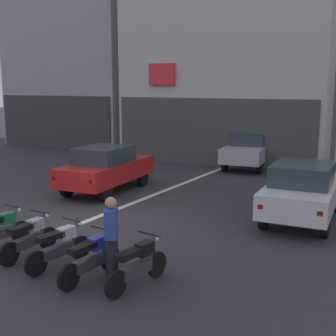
% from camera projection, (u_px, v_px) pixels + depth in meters
% --- Properties ---
extents(ground_plane, '(120.00, 120.00, 0.00)m').
position_uv_depth(ground_plane, '(80.00, 224.00, 12.14)').
color(ground_plane, '#333338').
extents(lane_centre_line, '(0.20, 18.00, 0.01)m').
position_uv_depth(lane_centre_line, '(184.00, 183.00, 17.23)').
color(lane_centre_line, silver).
rests_on(lane_centre_line, ground).
extents(building_corner_left, '(8.93, 7.24, 10.80)m').
position_uv_depth(building_corner_left, '(91.00, 61.00, 28.99)').
color(building_corner_left, '#9E9EA3').
rests_on(building_corner_left, ground).
extents(car_red_crossing_near, '(2.18, 4.26, 1.64)m').
position_uv_depth(car_red_crossing_near, '(106.00, 167.00, 15.77)').
color(car_red_crossing_near, black).
rests_on(car_red_crossing_near, ground).
extents(car_white_parked_kerbside, '(2.11, 4.24, 1.64)m').
position_uv_depth(car_white_parked_kerbside, '(303.00, 190.00, 12.34)').
color(car_white_parked_kerbside, black).
rests_on(car_white_parked_kerbside, ground).
extents(car_silver_down_street, '(2.26, 4.29, 1.64)m').
position_uv_depth(car_silver_down_street, '(249.00, 149.00, 20.46)').
color(car_silver_down_street, black).
rests_on(car_silver_down_street, ground).
extents(motorcycle_green_row_leftmost, '(0.55, 1.67, 0.98)m').
position_uv_depth(motorcycle_green_row_leftmost, '(0.00, 230.00, 10.19)').
color(motorcycle_green_row_leftmost, black).
rests_on(motorcycle_green_row_leftmost, ground).
extents(motorcycle_silver_row_left_mid, '(0.55, 1.67, 0.98)m').
position_uv_depth(motorcycle_silver_row_left_mid, '(30.00, 237.00, 9.70)').
color(motorcycle_silver_row_left_mid, black).
rests_on(motorcycle_silver_row_left_mid, ground).
extents(motorcycle_white_row_centre, '(0.55, 1.67, 0.98)m').
position_uv_depth(motorcycle_white_row_centre, '(60.00, 246.00, 9.15)').
color(motorcycle_white_row_centre, black).
rests_on(motorcycle_white_row_centre, ground).
extents(motorcycle_blue_row_right_mid, '(0.55, 1.67, 0.98)m').
position_uv_depth(motorcycle_blue_row_right_mid, '(91.00, 257.00, 8.55)').
color(motorcycle_blue_row_right_mid, black).
rests_on(motorcycle_blue_row_right_mid, ground).
extents(motorcycle_black_row_rightmost, '(0.55, 1.66, 0.98)m').
position_uv_depth(motorcycle_black_row_rightmost, '(138.00, 264.00, 8.23)').
color(motorcycle_black_row_rightmost, black).
rests_on(motorcycle_black_row_rightmost, ground).
extents(person_by_motorcycles, '(0.37, 0.42, 1.67)m').
position_uv_depth(person_by_motorcycles, '(112.00, 238.00, 8.46)').
color(person_by_motorcycles, '#23232D').
rests_on(person_by_motorcycles, ground).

